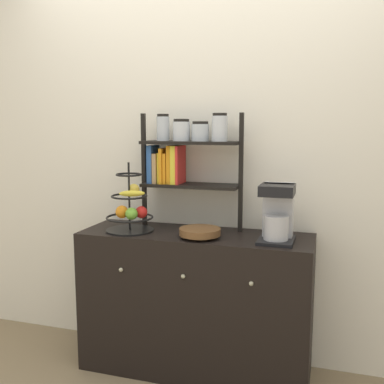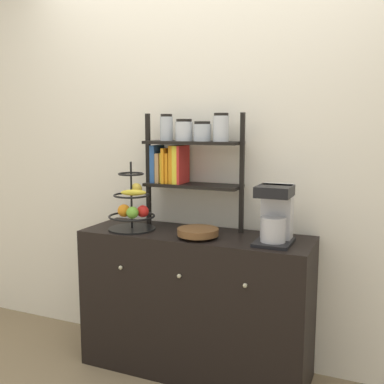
% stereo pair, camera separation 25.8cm
% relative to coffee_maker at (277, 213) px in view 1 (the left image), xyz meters
% --- Properties ---
extents(wall_back, '(7.00, 0.05, 2.60)m').
position_rel_coffee_maker_xyz_m(wall_back, '(-0.47, 0.29, 0.30)').
color(wall_back, silver).
rests_on(wall_back, ground_plane).
extents(sideboard, '(1.35, 0.46, 0.85)m').
position_rel_coffee_maker_xyz_m(sideboard, '(-0.47, 0.02, -0.58)').
color(sideboard, black).
rests_on(sideboard, ground_plane).
extents(coffee_maker, '(0.19, 0.24, 0.31)m').
position_rel_coffee_maker_xyz_m(coffee_maker, '(0.00, 0.00, 0.00)').
color(coffee_maker, black).
rests_on(coffee_maker, sideboard).
extents(fruit_stand, '(0.28, 0.28, 0.41)m').
position_rel_coffee_maker_xyz_m(fruit_stand, '(-0.86, -0.04, -0.02)').
color(fruit_stand, black).
rests_on(fruit_stand, sideboard).
extents(wooden_bowl, '(0.23, 0.23, 0.05)m').
position_rel_coffee_maker_xyz_m(wooden_bowl, '(-0.42, -0.06, -0.12)').
color(wooden_bowl, brown).
rests_on(wooden_bowl, sideboard).
extents(shelf_hutch, '(0.64, 0.20, 0.70)m').
position_rel_coffee_maker_xyz_m(shelf_hutch, '(-0.59, 0.15, 0.30)').
color(shelf_hutch, black).
rests_on(shelf_hutch, sideboard).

